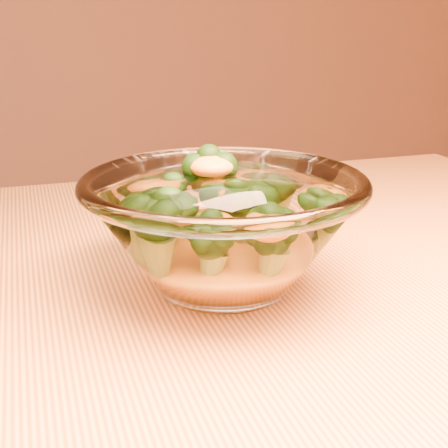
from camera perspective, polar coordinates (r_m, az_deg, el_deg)
name	(u,v)px	position (r m, az deg, el deg)	size (l,w,h in m)	color
table	(118,407)	(0.57, -9.71, -16.14)	(1.20, 0.80, 0.75)	#DB8D41
glass_bowl	(224,230)	(0.52, 0.00, -0.54)	(0.24, 0.24, 0.10)	white
cheese_sauce	(224,255)	(0.52, 0.00, -2.81)	(0.12, 0.12, 0.03)	orange
broccoli_heap	(213,212)	(0.52, -1.00, 1.12)	(0.15, 0.15, 0.09)	black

